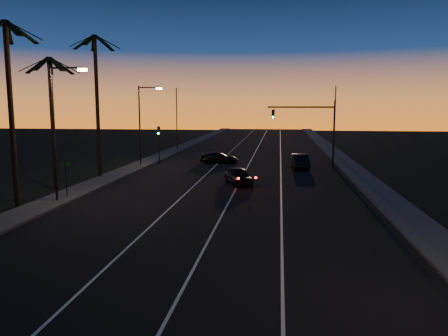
# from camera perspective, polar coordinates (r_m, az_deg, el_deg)

# --- Properties ---
(road) EXTENTS (20.00, 170.00, 0.01)m
(road) POSITION_cam_1_polar(r_m,az_deg,el_deg) (37.88, 1.39, -1.65)
(road) COLOR black
(road) RESTS_ON ground
(sidewalk_left) EXTENTS (2.40, 170.00, 0.16)m
(sidewalk_left) POSITION_cam_1_polar(r_m,az_deg,el_deg) (40.55, -14.56, -1.15)
(sidewalk_left) COLOR #3E3E3B
(sidewalk_left) RESTS_ON ground
(sidewalk_right) EXTENTS (2.40, 170.00, 0.16)m
(sidewalk_right) POSITION_cam_1_polar(r_m,az_deg,el_deg) (38.40, 18.26, -1.81)
(sidewalk_right) COLOR #3E3E3B
(sidewalk_right) RESTS_ON ground
(lane_stripe_left) EXTENTS (0.12, 160.00, 0.01)m
(lane_stripe_left) POSITION_cam_1_polar(r_m,az_deg,el_deg) (38.29, -3.08, -1.53)
(lane_stripe_left) COLOR silver
(lane_stripe_left) RESTS_ON road
(lane_stripe_mid) EXTENTS (0.12, 160.00, 0.01)m
(lane_stripe_mid) POSITION_cam_1_polar(r_m,az_deg,el_deg) (37.83, 2.14, -1.64)
(lane_stripe_mid) COLOR silver
(lane_stripe_mid) RESTS_ON road
(lane_stripe_right) EXTENTS (0.12, 160.00, 0.01)m
(lane_stripe_right) POSITION_cam_1_polar(r_m,az_deg,el_deg) (37.69, 7.45, -1.74)
(lane_stripe_right) COLOR silver
(lane_stripe_right) RESTS_ON road
(palm_near) EXTENTS (4.25, 4.16, 11.53)m
(palm_near) POSITION_cam_1_polar(r_m,az_deg,el_deg) (30.02, -26.18, 8.53)
(palm_near) COLOR black
(palm_near) RESTS_ON ground
(palm_mid) EXTENTS (4.25, 4.16, 10.03)m
(palm_mid) POSITION_cam_1_polar(r_m,az_deg,el_deg) (35.47, -21.57, 7.27)
(palm_mid) COLOR black
(palm_mid) RESTS_ON ground
(palm_far) EXTENTS (4.25, 4.16, 12.53)m
(palm_far) POSITION_cam_1_polar(r_m,az_deg,el_deg) (40.45, -16.28, 9.48)
(palm_far) COLOR black
(palm_far) RESTS_ON ground
(streetlight_left_near) EXTENTS (2.55, 0.26, 9.00)m
(streetlight_left_near) POSITION_cam_1_polar(r_m,az_deg,el_deg) (30.79, -20.96, 5.52)
(streetlight_left_near) COLOR black
(streetlight_left_near) RESTS_ON ground
(streetlight_left_far) EXTENTS (2.55, 0.26, 8.50)m
(streetlight_left_far) POSITION_cam_1_polar(r_m,az_deg,el_deg) (47.42, -10.61, 6.33)
(streetlight_left_far) COLOR black
(streetlight_left_far) RESTS_ON ground
(street_sign) EXTENTS (0.70, 0.06, 2.60)m
(street_sign) POSITION_cam_1_polar(r_m,az_deg,el_deg) (32.05, -19.94, -0.94)
(street_sign) COLOR black
(street_sign) RESTS_ON ground
(signal_mast) EXTENTS (7.10, 0.41, 7.00)m
(signal_mast) POSITION_cam_1_polar(r_m,az_deg,el_deg) (47.28, 11.35, 5.97)
(signal_mast) COLOR black
(signal_mast) RESTS_ON ground
(signal_post) EXTENTS (0.28, 0.37, 4.20)m
(signal_post) POSITION_cam_1_polar(r_m,az_deg,el_deg) (49.09, -8.51, 3.90)
(signal_post) COLOR black
(signal_post) RESTS_ON ground
(far_pole_left) EXTENTS (0.14, 0.14, 9.00)m
(far_pole_left) POSITION_cam_1_polar(r_m,az_deg,el_deg) (63.90, -6.19, 6.34)
(far_pole_left) COLOR black
(far_pole_left) RESTS_ON ground
(far_pole_right) EXTENTS (0.14, 0.14, 9.00)m
(far_pole_right) POSITION_cam_1_polar(r_m,az_deg,el_deg) (59.61, 14.26, 6.02)
(far_pole_right) COLOR black
(far_pole_right) RESTS_ON ground
(lead_car) EXTENTS (3.13, 4.84, 1.40)m
(lead_car) POSITION_cam_1_polar(r_m,az_deg,el_deg) (35.92, 1.91, -1.05)
(lead_car) COLOR black
(lead_car) RESTS_ON road
(right_car) EXTENTS (1.79, 4.52, 1.46)m
(right_car) POSITION_cam_1_polar(r_m,az_deg,el_deg) (45.66, 9.95, 0.85)
(right_car) COLOR black
(right_car) RESTS_ON road
(cross_car) EXTENTS (4.63, 2.72, 1.26)m
(cross_car) POSITION_cam_1_polar(r_m,az_deg,el_deg) (49.23, -0.71, 1.37)
(cross_car) COLOR black
(cross_car) RESTS_ON road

